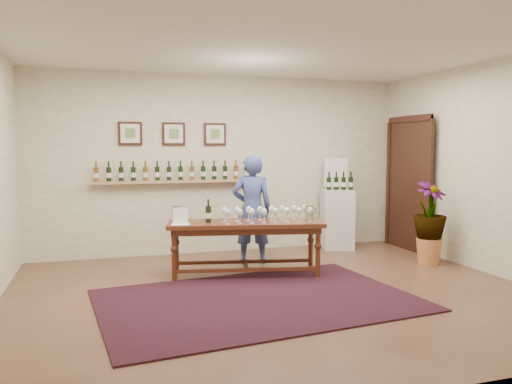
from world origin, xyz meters
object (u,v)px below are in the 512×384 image
object	(u,v)px
display_pedestal	(337,219)
person	(252,209)
potted_plant	(430,223)

from	to	relation	value
display_pedestal	person	bearing A→B (deg)	-160.88
display_pedestal	potted_plant	world-z (taller)	potted_plant
display_pedestal	potted_plant	xyz separation A→B (m)	(0.72, -1.45, 0.11)
potted_plant	person	distance (m)	2.54
potted_plant	person	bearing A→B (deg)	159.87
potted_plant	person	world-z (taller)	person
display_pedestal	potted_plant	size ratio (longest dim) A/B	0.95
person	potted_plant	bearing A→B (deg)	175.90
potted_plant	person	xyz separation A→B (m)	(-2.38, 0.87, 0.19)
display_pedestal	person	xyz separation A→B (m)	(-1.66, -0.57, 0.30)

